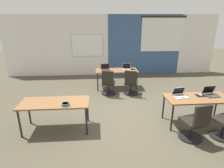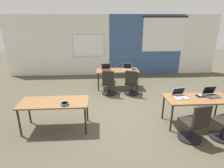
{
  "view_description": "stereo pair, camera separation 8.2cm",
  "coord_description": "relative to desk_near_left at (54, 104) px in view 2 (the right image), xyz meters",
  "views": [
    {
      "loc": [
        -0.71,
        -4.62,
        2.54
      ],
      "look_at": [
        -0.32,
        0.42,
        0.78
      ],
      "focal_mm": 29.44,
      "sensor_mm": 36.0,
      "label": 1
    },
    {
      "loc": [
        -0.63,
        -4.63,
        2.54
      ],
      "look_at": [
        -0.32,
        0.42,
        0.78
      ],
      "focal_mm": 29.44,
      "sensor_mm": 36.0,
      "label": 2
    }
  ],
  "objects": [
    {
      "name": "mouse_near_right_end",
      "position": [
        3.62,
        0.1,
        0.08
      ],
      "size": [
        0.09,
        0.11,
        0.03
      ],
      "color": "silver",
      "rests_on": "mousepad_near_right_end"
    },
    {
      "name": "chair_near_right_inner",
      "position": [
        3.1,
        -0.69,
        -0.28
      ],
      "size": [
        0.52,
        0.58,
        0.92
      ],
      "rotation": [
        0.0,
        0.0,
        3.36
      ],
      "color": "black",
      "rests_on": "ground"
    },
    {
      "name": "desk_far_center",
      "position": [
        1.75,
        2.8,
        0.0
      ],
      "size": [
        1.6,
        0.7,
        0.72
      ],
      "color": "brown",
      "rests_on": "ground"
    },
    {
      "name": "chair_far_left",
      "position": [
        1.39,
        2.1,
        -0.28
      ],
      "size": [
        0.52,
        0.57,
        0.92
      ],
      "rotation": [
        0.0,
        0.0,
        2.96
      ],
      "color": "black",
      "rests_on": "ground"
    },
    {
      "name": "laptop_near_right_end",
      "position": [
        3.89,
        0.1,
        0.11
      ],
      "size": [
        0.36,
        0.33,
        0.23
      ],
      "rotation": [
        0.0,
        0.0,
        0.11
      ],
      "color": "#333338",
      "rests_on": "desk_near_right"
    },
    {
      "name": "desk_near_right",
      "position": [
        3.5,
        0.0,
        0.0
      ],
      "size": [
        1.6,
        0.7,
        0.72
      ],
      "color": "brown",
      "rests_on": "ground"
    },
    {
      "name": "mousepad_far_right",
      "position": [
        2.38,
        2.86,
        0.06
      ],
      "size": [
        0.22,
        0.19,
        0.0
      ],
      "color": "black",
      "rests_on": "desk_far_center"
    },
    {
      "name": "mouse_far_right",
      "position": [
        2.38,
        2.86,
        0.08
      ],
      "size": [
        0.07,
        0.11,
        0.03
      ],
      "color": "black",
      "rests_on": "mousepad_far_right"
    },
    {
      "name": "ground_plane",
      "position": [
        1.75,
        0.6,
        -0.66
      ],
      "size": [
        24.0,
        24.0,
        0.0
      ],
      "color": "#4C4738"
    },
    {
      "name": "laptop_far_right",
      "position": [
        2.14,
        2.85,
        0.11
      ],
      "size": [
        0.36,
        0.3,
        0.24
      ],
      "rotation": [
        0.0,
        0.0,
        -0.1
      ],
      "color": "#9E9EA3",
      "rests_on": "desk_far_center"
    },
    {
      "name": "mousepad_near_right_end",
      "position": [
        3.62,
        0.1,
        0.06
      ],
      "size": [
        0.22,
        0.19,
        0.0
      ],
      "color": "black",
      "rests_on": "desk_near_right"
    },
    {
      "name": "snack_bowl",
      "position": [
        0.29,
        -0.21,
        0.1
      ],
      "size": [
        0.18,
        0.18,
        0.06
      ],
      "color": "#3D6070",
      "rests_on": "desk_near_left"
    },
    {
      "name": "laptop_near_right_inner",
      "position": [
        3.08,
        0.08,
        0.11
      ],
      "size": [
        0.37,
        0.36,
        0.22
      ],
      "rotation": [
        0.0,
        0.0,
        0.16
      ],
      "color": "#B7B7BC",
      "rests_on": "desk_near_right"
    },
    {
      "name": "desk_near_left",
      "position": [
        0.0,
        0.0,
        0.0
      ],
      "size": [
        1.6,
        0.7,
        0.72
      ],
      "color": "brown",
      "rests_on": "ground"
    },
    {
      "name": "back_wall_assembly",
      "position": [
        1.8,
        4.79,
        0.75
      ],
      "size": [
        10.0,
        0.27,
        2.8
      ],
      "color": "silver",
      "rests_on": "ground"
    },
    {
      "name": "laptop_far_left",
      "position": [
        1.32,
        2.83,
        0.11
      ],
      "size": [
        0.35,
        0.31,
        0.23
      ],
      "rotation": [
        0.0,
        0.0,
        0.08
      ],
      "color": "#333338",
      "rests_on": "desk_far_center"
    },
    {
      "name": "chair_far_right",
      "position": [
        2.19,
        2.05,
        -0.28
      ],
      "size": [
        0.55,
        0.6,
        0.92
      ],
      "rotation": [
        0.0,
        0.0,
        2.85
      ],
      "color": "black",
      "rests_on": "ground"
    }
  ]
}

